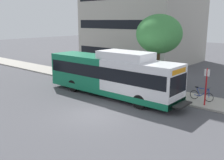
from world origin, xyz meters
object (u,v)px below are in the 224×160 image
at_px(bicycle_parked, 202,95).
at_px(street_tree_near_stop, 159,34).
at_px(transit_bus, 111,75).
at_px(bus_stop_sign_pole, 206,84).

bearing_deg(bicycle_parked, street_tree_near_stop, 78.75).
height_order(transit_bus, bus_stop_sign_pole, transit_bus).
relative_size(bus_stop_sign_pole, bicycle_parked, 1.48).
bearing_deg(street_tree_near_stop, transit_bus, 153.57).
bearing_deg(transit_bus, street_tree_near_stop, -26.43).
height_order(transit_bus, bicycle_parked, transit_bus).
bearing_deg(bicycle_parked, transit_bus, 116.09).
bearing_deg(transit_bus, bicycle_parked, -63.91).
bearing_deg(bus_stop_sign_pole, street_tree_near_stop, 69.85).
distance_m(bus_stop_sign_pole, bicycle_parked, 1.55).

